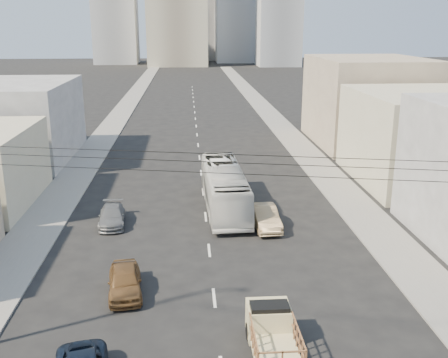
{
  "coord_description": "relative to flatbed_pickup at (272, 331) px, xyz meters",
  "views": [
    {
      "loc": [
        -1.2,
        -16.35,
        13.68
      ],
      "look_at": [
        1.22,
        17.95,
        3.5
      ],
      "focal_mm": 42.0,
      "sensor_mm": 36.0,
      "label": 1
    }
  ],
  "objects": [
    {
      "name": "sidewalk_right",
      "position": [
        9.52,
        66.98,
        -1.03
      ],
      "size": [
        3.5,
        180.0,
        0.12
      ],
      "primitive_type": "cube",
      "color": "slate",
      "rests_on": "ground"
    },
    {
      "name": "lane_dashes",
      "position": [
        -2.23,
        49.98,
        -1.09
      ],
      "size": [
        0.15,
        104.0,
        0.01
      ],
      "color": "silver",
      "rests_on": "ground"
    },
    {
      "name": "flatbed_pickup",
      "position": [
        0.0,
        0.0,
        0.0
      ],
      "size": [
        1.95,
        4.41,
        1.9
      ],
      "color": "#CBBD88",
      "rests_on": "ground"
    },
    {
      "name": "sidewalk_left",
      "position": [
        -13.98,
        66.98,
        -1.03
      ],
      "size": [
        3.5,
        180.0,
        0.12
      ],
      "primitive_type": "cube",
      "color": "slate",
      "rests_on": "ground"
    },
    {
      "name": "bldg_right_mid",
      "position": [
        17.27,
        24.98,
        2.91
      ],
      "size": [
        11.0,
        14.0,
        8.0
      ],
      "primitive_type": "cube",
      "color": "#B7B194",
      "rests_on": "ground"
    },
    {
      "name": "city_bus",
      "position": [
        -0.71,
        18.73,
        0.57
      ],
      "size": [
        3.15,
        12.02,
        3.33
      ],
      "primitive_type": "imported",
      "rotation": [
        0.0,
        0.0,
        0.03
      ],
      "color": "silver",
      "rests_on": "ground"
    },
    {
      "name": "sedan_tan",
      "position": [
        1.82,
        14.61,
        -0.34
      ],
      "size": [
        1.9,
        4.7,
        1.52
      ],
      "primitive_type": "imported",
      "rotation": [
        0.0,
        0.0,
        0.06
      ],
      "color": "tan",
      "rests_on": "ground"
    },
    {
      "name": "midrise_east",
      "position": [
        27.77,
        161.98,
        12.91
      ],
      "size": [
        14.0,
        14.0,
        28.0
      ],
      "primitive_type": "cube",
      "color": "gray",
      "rests_on": "ground"
    },
    {
      "name": "bldg_left_far",
      "position": [
        -21.73,
        35.98,
        2.91
      ],
      "size": [
        12.0,
        16.0,
        8.0
      ],
      "primitive_type": "cube",
      "color": "gray",
      "rests_on": "ground"
    },
    {
      "name": "overhead_wires",
      "position": [
        -2.23,
        -1.52,
        7.87
      ],
      "size": [
        23.01,
        5.02,
        0.72
      ],
      "color": "black",
      "rests_on": "ground"
    },
    {
      "name": "midrise_nw",
      "position": [
        -28.23,
        176.98,
        15.91
      ],
      "size": [
        15.0,
        15.0,
        34.0
      ],
      "primitive_type": "cube",
      "color": "gray",
      "rests_on": "ground"
    },
    {
      "name": "sedan_grey",
      "position": [
        -8.92,
        15.94,
        -0.47
      ],
      "size": [
        2.09,
        4.45,
        1.25
      ],
      "primitive_type": "imported",
      "rotation": [
        0.0,
        0.0,
        0.08
      ],
      "color": "slate",
      "rests_on": "ground"
    },
    {
      "name": "midrise_ne",
      "position": [
        15.77,
        181.98,
        18.91
      ],
      "size": [
        16.0,
        16.0,
        40.0
      ],
      "primitive_type": "cube",
      "color": "gray",
      "rests_on": "ground"
    },
    {
      "name": "sedan_brown",
      "position": [
        -6.9,
        5.79,
        -0.37
      ],
      "size": [
        2.2,
        4.42,
        1.45
      ],
      "primitive_type": "imported",
      "rotation": [
        0.0,
        0.0,
        0.12
      ],
      "color": "brown",
      "rests_on": "ground"
    },
    {
      "name": "midrise_back",
      "position": [
        3.77,
        196.98,
        20.91
      ],
      "size": [
        18.0,
        18.0,
        44.0
      ],
      "primitive_type": "cube",
      "color": "gray",
      "rests_on": "ground"
    },
    {
      "name": "bldg_right_far",
      "position": [
        17.77,
        40.98,
        3.91
      ],
      "size": [
        12.0,
        16.0,
        10.0
      ],
      "primitive_type": "cube",
      "color": "gray",
      "rests_on": "ground"
    }
  ]
}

